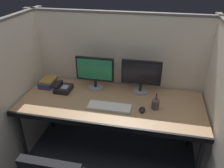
# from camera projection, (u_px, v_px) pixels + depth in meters

# --- Properties ---
(cubicle_partition_rear) EXTENTS (2.21, 0.06, 1.57)m
(cubicle_partition_rear) POSITION_uv_depth(u_px,v_px,m) (119.00, 78.00, 2.73)
(cubicle_partition_rear) COLOR beige
(cubicle_partition_rear) RESTS_ON ground
(cubicle_partition_left) EXTENTS (0.06, 1.41, 1.57)m
(cubicle_partition_left) POSITION_uv_depth(u_px,v_px,m) (19.00, 92.00, 2.44)
(cubicle_partition_left) COLOR beige
(cubicle_partition_left) RESTS_ON ground
(cubicle_partition_right) EXTENTS (0.06, 1.41, 1.57)m
(cubicle_partition_right) POSITION_uv_depth(u_px,v_px,m) (215.00, 115.00, 2.07)
(cubicle_partition_right) COLOR beige
(cubicle_partition_right) RESTS_ON ground
(desk) EXTENTS (1.90, 0.80, 0.74)m
(desk) POSITION_uv_depth(u_px,v_px,m) (111.00, 106.00, 2.38)
(desk) COLOR #997551
(desk) RESTS_ON ground
(monitor_left) EXTENTS (0.43, 0.17, 0.37)m
(monitor_left) POSITION_uv_depth(u_px,v_px,m) (95.00, 71.00, 2.52)
(monitor_left) COLOR gray
(monitor_left) RESTS_ON desk
(monitor_right) EXTENTS (0.43, 0.17, 0.37)m
(monitor_right) POSITION_uv_depth(u_px,v_px,m) (141.00, 74.00, 2.44)
(monitor_right) COLOR gray
(monitor_right) RESTS_ON desk
(keyboard_main) EXTENTS (0.43, 0.15, 0.02)m
(keyboard_main) POSITION_uv_depth(u_px,v_px,m) (109.00, 107.00, 2.26)
(keyboard_main) COLOR silver
(keyboard_main) RESTS_ON desk
(computer_mouse) EXTENTS (0.06, 0.10, 0.04)m
(computer_mouse) POSITION_uv_depth(u_px,v_px,m) (142.00, 110.00, 2.20)
(computer_mouse) COLOR black
(computer_mouse) RESTS_ON desk
(pen_cup) EXTENTS (0.08, 0.08, 0.17)m
(pen_cup) POSITION_uv_depth(u_px,v_px,m) (155.00, 104.00, 2.23)
(pen_cup) COLOR #4C4742
(pen_cup) RESTS_ON desk
(book_stack) EXTENTS (0.16, 0.22, 0.09)m
(book_stack) POSITION_uv_depth(u_px,v_px,m) (48.00, 82.00, 2.65)
(book_stack) COLOR #4C3366
(book_stack) RESTS_ON desk
(desk_phone) EXTENTS (0.17, 0.19, 0.09)m
(desk_phone) POSITION_uv_depth(u_px,v_px,m) (63.00, 88.00, 2.55)
(desk_phone) COLOR black
(desk_phone) RESTS_ON desk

